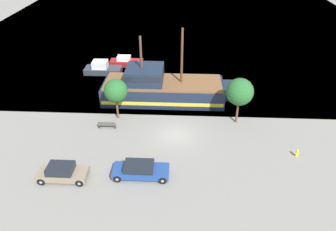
# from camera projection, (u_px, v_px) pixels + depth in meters

# --- Properties ---
(ground_plane) EXTENTS (160.00, 160.00, 0.00)m
(ground_plane) POSITION_uv_depth(u_px,v_px,m) (175.00, 135.00, 34.64)
(ground_plane) COLOR gray
(water_surface) EXTENTS (80.00, 80.00, 0.00)m
(water_surface) POSITION_uv_depth(u_px,v_px,m) (181.00, 21.00, 72.16)
(water_surface) COLOR #33566B
(water_surface) RESTS_ON ground
(pirate_ship) EXTENTS (16.18, 5.46, 9.12)m
(pirate_ship) POSITION_uv_depth(u_px,v_px,m) (162.00, 88.00, 40.69)
(pirate_ship) COLOR #192338
(pirate_ship) RESTS_ON water_surface
(moored_boat_dockside) EXTENTS (5.34, 2.36, 1.84)m
(moored_boat_dockside) POSITION_uv_depth(u_px,v_px,m) (102.00, 69.00, 48.11)
(moored_boat_dockside) COLOR #2D333D
(moored_boat_dockside) RESTS_ON water_surface
(moored_boat_outer) EXTENTS (5.01, 1.83, 1.54)m
(moored_boat_outer) POSITION_uv_depth(u_px,v_px,m) (126.00, 62.00, 50.50)
(moored_boat_outer) COLOR maroon
(moored_boat_outer) RESTS_ON water_surface
(parked_car_curb_front) EXTENTS (4.95, 1.94, 1.38)m
(parked_car_curb_front) POSITION_uv_depth(u_px,v_px,m) (140.00, 170.00, 28.83)
(parked_car_curb_front) COLOR navy
(parked_car_curb_front) RESTS_ON ground_plane
(parked_car_curb_mid) EXTENTS (4.31, 1.92, 1.45)m
(parked_car_curb_mid) POSITION_uv_depth(u_px,v_px,m) (62.00, 172.00, 28.53)
(parked_car_curb_mid) COLOR #7F705B
(parked_car_curb_mid) RESTS_ON ground_plane
(fire_hydrant) EXTENTS (0.42, 0.25, 0.76)m
(fire_hydrant) POSITION_uv_depth(u_px,v_px,m) (297.00, 153.00, 31.42)
(fire_hydrant) COLOR yellow
(fire_hydrant) RESTS_ON ground_plane
(bench_promenade_east) EXTENTS (1.87, 0.45, 0.85)m
(bench_promenade_east) POSITION_uv_depth(u_px,v_px,m) (107.00, 125.00, 35.57)
(bench_promenade_east) COLOR #4C4742
(bench_promenade_east) RESTS_ON ground_plane
(tree_row_east) EXTENTS (2.62, 2.62, 4.82)m
(tree_row_east) POSITION_uv_depth(u_px,v_px,m) (116.00, 91.00, 35.80)
(tree_row_east) COLOR brown
(tree_row_east) RESTS_ON ground_plane
(tree_row_mideast) EXTENTS (2.97, 2.97, 5.30)m
(tree_row_mideast) POSITION_uv_depth(u_px,v_px,m) (240.00, 92.00, 34.90)
(tree_row_mideast) COLOR brown
(tree_row_mideast) RESTS_ON ground_plane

